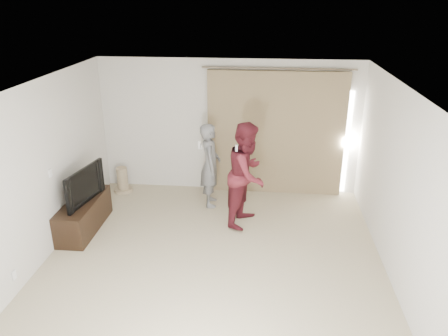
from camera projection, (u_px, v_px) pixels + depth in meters
The scene contains 10 objects.
floor at pixel (212, 266), 6.39m from camera, with size 5.50×5.50×0.00m, color tan.
wall_back at pixel (229, 127), 8.44m from camera, with size 5.00×0.04×2.60m, color beige.
wall_left at pixel (35, 177), 6.13m from camera, with size 0.04×5.50×2.60m.
ceiling at pixel (210, 89), 5.41m from camera, with size 5.00×5.50×0.01m, color white.
curtain at pixel (276, 134), 8.33m from camera, with size 2.80×0.11×2.46m.
tv_console at pixel (84, 215), 7.28m from camera, with size 0.47×1.36×0.52m, color black.
tv at pixel (80, 185), 7.08m from camera, with size 1.02×0.13×0.59m, color black.
scratching_post at pixel (123, 182), 8.72m from camera, with size 0.38×0.38×0.50m.
person_man at pixel (210, 165), 7.96m from camera, with size 0.45×0.62×1.57m.
person_woman at pixel (247, 174), 7.28m from camera, with size 0.92×1.04×1.79m.
Camera 1 is at (0.70, -5.35, 3.71)m, focal length 35.00 mm.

